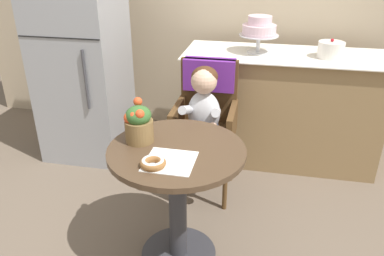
% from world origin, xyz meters
% --- Properties ---
extents(ground_plane, '(8.00, 8.00, 0.00)m').
position_xyz_m(ground_plane, '(0.00, 0.00, 0.00)').
color(ground_plane, '#6B5B4C').
extents(cafe_table, '(0.72, 0.72, 0.72)m').
position_xyz_m(cafe_table, '(0.00, 0.00, 0.51)').
color(cafe_table, '#4C3826').
rests_on(cafe_table, ground).
extents(wicker_chair, '(0.42, 0.45, 0.95)m').
position_xyz_m(wicker_chair, '(0.03, 0.77, 0.64)').
color(wicker_chair, brown).
rests_on(wicker_chair, ground).
extents(seated_child, '(0.27, 0.32, 0.73)m').
position_xyz_m(seated_child, '(0.03, 0.61, 0.68)').
color(seated_child, silver).
rests_on(seated_child, ground).
extents(paper_napkin, '(0.24, 0.24, 0.00)m').
position_xyz_m(paper_napkin, '(0.00, -0.14, 0.72)').
color(paper_napkin, white).
rests_on(paper_napkin, cafe_table).
extents(donut_front, '(0.12, 0.12, 0.04)m').
position_xyz_m(donut_front, '(-0.07, -0.19, 0.74)').
color(donut_front, '#936033').
rests_on(donut_front, cafe_table).
extents(flower_vase, '(0.15, 0.15, 0.23)m').
position_xyz_m(flower_vase, '(-0.21, 0.04, 0.83)').
color(flower_vase, brown).
rests_on(flower_vase, cafe_table).
extents(display_counter, '(1.56, 0.62, 0.90)m').
position_xyz_m(display_counter, '(0.55, 1.30, 0.45)').
color(display_counter, '#93754C').
rests_on(display_counter, ground).
extents(tiered_cake_stand, '(0.30, 0.30, 0.28)m').
position_xyz_m(tiered_cake_stand, '(0.33, 1.30, 1.08)').
color(tiered_cake_stand, silver).
rests_on(tiered_cake_stand, display_counter).
extents(round_layer_cake, '(0.19, 0.19, 0.14)m').
position_xyz_m(round_layer_cake, '(0.86, 1.26, 0.96)').
color(round_layer_cake, white).
rests_on(round_layer_cake, display_counter).
extents(refrigerator, '(0.64, 0.63, 1.70)m').
position_xyz_m(refrigerator, '(-1.05, 1.10, 0.85)').
color(refrigerator, '#9EA0A5').
rests_on(refrigerator, ground).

